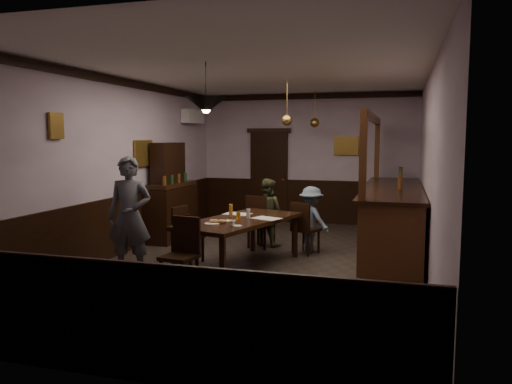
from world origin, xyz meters
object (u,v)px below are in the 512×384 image
at_px(dining_table, 240,223).
at_px(person_seated_left, 267,212).
at_px(chair_near, 182,250).
at_px(person_seated_right, 311,219).
at_px(coffee_cup, 232,223).
at_px(pendant_iron, 206,105).
at_px(pendant_brass_mid, 287,120).
at_px(chair_side, 185,232).
at_px(person_standing, 130,217).
at_px(chair_far_left, 259,219).
at_px(soda_can, 238,216).
at_px(pendant_brass_far, 315,123).
at_px(chair_far_right, 304,226).
at_px(bar_counter, 393,217).
at_px(sideboard, 171,201).

height_order(dining_table, person_seated_left, person_seated_left).
relative_size(chair_near, person_seated_right, 0.83).
xyz_separation_m(coffee_cup, pendant_iron, (-0.32, -0.13, 1.63)).
relative_size(dining_table, pendant_brass_mid, 2.95).
height_order(person_seated_right, pendant_brass_mid, pendant_brass_mid).
height_order(chair_side, person_standing, person_standing).
height_order(chair_far_left, chair_side, chair_far_left).
bearing_deg(soda_can, person_standing, -149.04).
xyz_separation_m(chair_near, person_seated_right, (1.24, 2.63, 0.05)).
relative_size(chair_side, person_seated_right, 0.78).
distance_m(coffee_cup, pendant_brass_mid, 2.81).
distance_m(chair_side, person_standing, 1.12).
xyz_separation_m(person_seated_left, person_seated_right, (0.86, -0.25, -0.05)).
height_order(chair_side, pendant_brass_far, pendant_brass_far).
xyz_separation_m(person_seated_right, pendant_brass_far, (-0.33, 2.16, 1.73)).
distance_m(chair_far_right, pendant_brass_far, 3.03).
relative_size(person_seated_right, pendant_brass_mid, 1.41).
xyz_separation_m(soda_can, pendant_iron, (-0.23, -0.68, 1.61)).
height_order(chair_near, pendant_brass_far, pendant_brass_far).
distance_m(soda_can, bar_counter, 2.90).
relative_size(chair_near, pendant_brass_mid, 1.17).
distance_m(dining_table, person_standing, 1.64).
xyz_separation_m(chair_far_right, chair_near, (-1.16, -2.37, 0.03)).
height_order(person_seated_left, person_seated_right, person_seated_left).
height_order(chair_far_right, person_standing, person_standing).
bearing_deg(chair_near, soda_can, 80.66).
bearing_deg(person_seated_left, dining_table, 108.95).
xyz_separation_m(chair_far_left, person_standing, (-1.28, -2.25, 0.34)).
bearing_deg(chair_near, person_seated_right, 73.49).
bearing_deg(pendant_iron, person_seated_right, 62.94).
height_order(chair_far_left, pendant_iron, pendant_iron).
bearing_deg(sideboard, person_seated_right, -6.31).
bearing_deg(pendant_brass_far, person_standing, -113.15).
relative_size(chair_far_right, person_seated_left, 0.72).
bearing_deg(dining_table, pendant_iron, -106.22).
bearing_deg(chair_side, person_seated_right, -39.06).
relative_size(chair_far_right, pendant_iron, 1.31).
relative_size(dining_table, person_seated_right, 2.09).
relative_size(chair_near, coffee_cup, 11.90).
height_order(soda_can, pendant_brass_far, pendant_brass_far).
height_order(person_seated_left, bar_counter, bar_counter).
relative_size(chair_far_left, pendant_brass_mid, 1.18).
relative_size(bar_counter, pendant_brass_far, 5.23).
bearing_deg(pendant_iron, chair_far_left, 85.99).
relative_size(chair_far_right, soda_can, 7.49).
bearing_deg(sideboard, pendant_brass_far, 36.32).
height_order(chair_far_left, bar_counter, bar_counter).
distance_m(dining_table, pendant_brass_far, 3.91).
distance_m(pendant_iron, pendant_brass_far, 4.36).
relative_size(person_seated_left, pendant_brass_far, 1.53).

